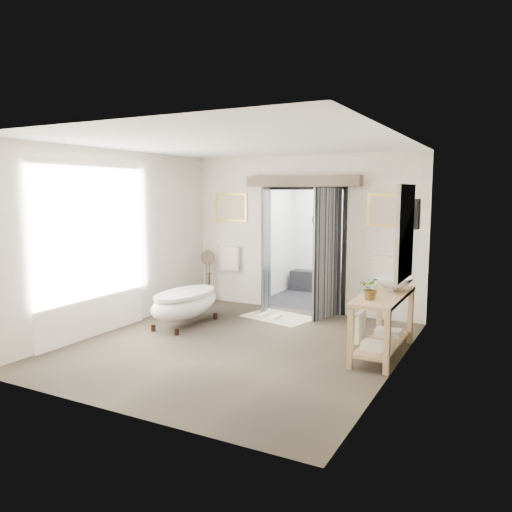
% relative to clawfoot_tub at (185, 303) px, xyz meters
% --- Properties ---
extents(ground_plane, '(5.00, 5.00, 0.00)m').
position_rel_clawfoot_tub_xyz_m(ground_plane, '(1.33, -0.59, -0.38)').
color(ground_plane, brown).
extents(room_shell, '(4.52, 5.02, 2.91)m').
position_rel_clawfoot_tub_xyz_m(room_shell, '(1.30, -0.70, 1.48)').
color(room_shell, beige).
rests_on(room_shell, ground_plane).
extents(shower_room, '(2.22, 2.01, 2.51)m').
position_rel_clawfoot_tub_xyz_m(shower_room, '(1.33, 3.41, 0.53)').
color(shower_room, black).
rests_on(shower_room, ground_plane).
extents(back_wall_dressing, '(3.82, 0.79, 2.52)m').
position_rel_clawfoot_tub_xyz_m(back_wall_dressing, '(1.33, 1.73, 1.19)').
color(back_wall_dressing, black).
rests_on(back_wall_dressing, ground_plane).
extents(clawfoot_tub, '(0.71, 1.58, 0.77)m').
position_rel_clawfoot_tub_xyz_m(clawfoot_tub, '(0.00, 0.00, 0.00)').
color(clawfoot_tub, black).
rests_on(clawfoot_tub, ground_plane).
extents(vanity, '(0.57, 1.60, 0.85)m').
position_rel_clawfoot_tub_xyz_m(vanity, '(3.29, -0.03, 0.13)').
color(vanity, tan).
rests_on(vanity, ground_plane).
extents(pedestal_mirror, '(0.32, 0.21, 1.07)m').
position_rel_clawfoot_tub_xyz_m(pedestal_mirror, '(-0.61, 1.64, 0.08)').
color(pedestal_mirror, brown).
rests_on(pedestal_mirror, ground_plane).
extents(rug, '(1.35, 1.06, 0.01)m').
position_rel_clawfoot_tub_xyz_m(rug, '(1.18, 1.18, -0.37)').
color(rug, beige).
rests_on(rug, ground_plane).
extents(slippers, '(0.37, 0.28, 0.05)m').
position_rel_clawfoot_tub_xyz_m(slippers, '(1.06, 1.05, -0.34)').
color(slippers, white).
rests_on(slippers, rug).
extents(basin, '(0.59, 0.59, 0.19)m').
position_rel_clawfoot_tub_xyz_m(basin, '(3.36, 0.32, 0.57)').
color(basin, white).
rests_on(basin, vanity).
extents(plant, '(0.30, 0.27, 0.30)m').
position_rel_clawfoot_tub_xyz_m(plant, '(3.25, -0.46, 0.62)').
color(plant, gray).
rests_on(plant, vanity).
extents(soap_bottle_a, '(0.08, 0.08, 0.17)m').
position_rel_clawfoot_tub_xyz_m(soap_bottle_a, '(3.16, 0.02, 0.56)').
color(soap_bottle_a, gray).
rests_on(soap_bottle_a, vanity).
extents(soap_bottle_b, '(0.16, 0.16, 0.18)m').
position_rel_clawfoot_tub_xyz_m(soap_bottle_b, '(3.30, 0.70, 0.56)').
color(soap_bottle_b, gray).
rests_on(soap_bottle_b, vanity).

